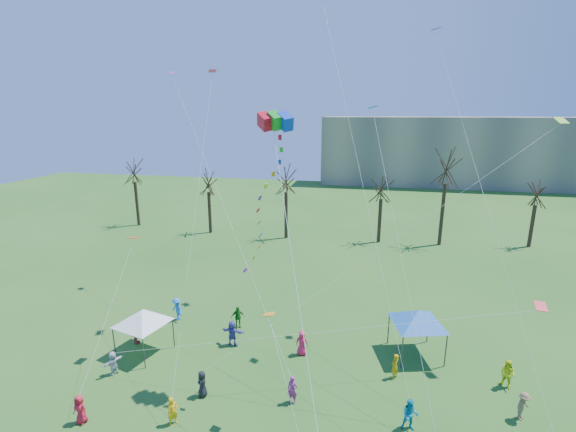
% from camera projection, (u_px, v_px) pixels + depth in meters
% --- Properties ---
extents(distant_building, '(60.00, 14.00, 15.00)m').
position_uv_depth(distant_building, '(458.00, 151.00, 89.88)').
color(distant_building, gray).
rests_on(distant_building, ground).
extents(bare_tree_row, '(70.33, 7.57, 12.16)m').
position_uv_depth(bare_tree_row, '(383.00, 185.00, 49.65)').
color(bare_tree_row, black).
rests_on(bare_tree_row, ground).
extents(big_box_kite, '(3.19, 5.45, 16.45)m').
position_uv_depth(big_box_kite, '(269.00, 208.00, 21.53)').
color(big_box_kite, red).
rests_on(big_box_kite, ground).
extents(canopy_tent_white, '(4.07, 4.07, 3.16)m').
position_uv_depth(canopy_tent_white, '(142.00, 317.00, 27.21)').
color(canopy_tent_white, '#3F3F44').
rests_on(canopy_tent_white, ground).
extents(canopy_tent_blue, '(4.30, 4.30, 3.34)m').
position_uv_depth(canopy_tent_blue, '(418.00, 317.00, 26.87)').
color(canopy_tent_blue, '#3F3F44').
rests_on(canopy_tent_blue, ground).
extents(festival_crowd, '(25.48, 12.74, 1.86)m').
position_uv_depth(festival_crowd, '(284.00, 369.00, 24.60)').
color(festival_crowd, red).
rests_on(festival_crowd, ground).
extents(small_kites_aloft, '(29.69, 19.54, 36.19)m').
position_uv_depth(small_kites_aloft, '(328.00, 153.00, 25.86)').
color(small_kites_aloft, '#FB4B0D').
rests_on(small_kites_aloft, ground).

